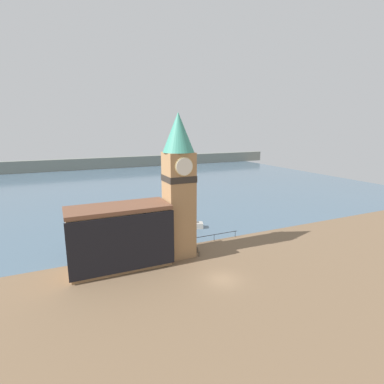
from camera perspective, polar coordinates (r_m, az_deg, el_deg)
ground_plane at (r=38.98m, az=5.80°, el=-16.28°), size 160.00×160.00×0.00m
water at (r=104.78m, az=-14.60°, el=1.61°), size 160.00×120.00×0.00m
far_shoreline at (r=143.59m, az=-17.55°, el=5.22°), size 180.00×3.00×5.00m
pier_railing at (r=50.53m, az=4.25°, el=-8.23°), size 8.90×0.08×1.09m
clock_tower at (r=42.45m, az=-2.53°, el=1.87°), size 4.41×4.41×20.61m
pier_building at (r=41.46m, az=-13.61°, el=-8.30°), size 13.41×5.71×8.50m
boat_near at (r=56.44m, az=-0.22°, el=-6.16°), size 4.43×2.89×2.08m
mooring_bollard_near at (r=46.24m, az=1.00°, el=-10.86°), size 0.36×0.36×0.81m
mooring_bollard_far at (r=44.87m, az=1.38°, el=-11.61°), size 0.26×0.26×0.81m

